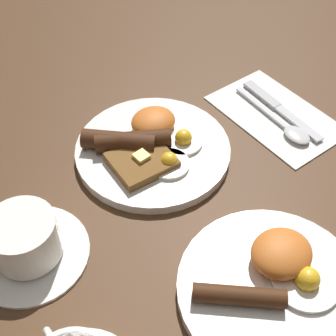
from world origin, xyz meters
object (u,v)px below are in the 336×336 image
(breakfast_plate_near, at_px, (150,147))
(knife, at_px, (277,106))
(teacup_near, at_px, (25,241))
(spoon, at_px, (289,129))
(breakfast_plate_far, at_px, (276,283))

(breakfast_plate_near, distance_m, knife, 0.24)
(teacup_near, distance_m, knife, 0.46)
(breakfast_plate_near, bearing_deg, spoon, 159.89)
(breakfast_plate_far, distance_m, teacup_near, 0.31)
(teacup_near, xyz_separation_m, knife, (-0.46, -0.05, -0.02))
(breakfast_plate_near, xyz_separation_m, knife, (-0.24, 0.02, -0.01))
(breakfast_plate_far, relative_size, knife, 1.29)
(breakfast_plate_near, height_order, knife, breakfast_plate_near)
(knife, height_order, spoon, spoon)
(breakfast_plate_far, bearing_deg, knife, -131.71)
(breakfast_plate_near, distance_m, teacup_near, 0.24)
(breakfast_plate_near, relative_size, breakfast_plate_far, 1.03)
(knife, bearing_deg, teacup_near, -84.95)
(spoon, bearing_deg, knife, 155.44)
(breakfast_plate_near, height_order, spoon, breakfast_plate_near)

